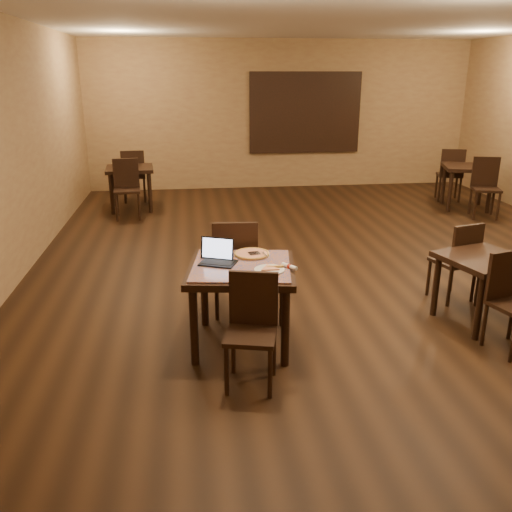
{
  "coord_description": "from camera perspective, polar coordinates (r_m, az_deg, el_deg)",
  "views": [
    {
      "loc": [
        -1.97,
        -6.46,
        2.36
      ],
      "look_at": [
        -1.42,
        -2.07,
        0.85
      ],
      "focal_mm": 38.0,
      "sensor_mm": 36.0,
      "label": 1
    }
  ],
  "objects": [
    {
      "name": "other_table_c_chair_near",
      "position": [
        5.26,
        25.2,
        -3.78
      ],
      "size": [
        0.47,
        0.47,
        0.88
      ],
      "rotation": [
        0.0,
        0.0,
        0.27
      ],
      "color": "black",
      "rests_on": "ground"
    },
    {
      "name": "ground",
      "position": [
        7.16,
        9.23,
        -0.68
      ],
      "size": [
        10.0,
        10.0,
        0.0
      ],
      "primitive_type": "plane",
      "color": "black",
      "rests_on": "ground"
    },
    {
      "name": "ceiling",
      "position": [
        6.79,
        10.66,
        23.95
      ],
      "size": [
        8.0,
        10.0,
        0.02
      ],
      "primitive_type": "cube",
      "rotation": [
        3.14,
        0.0,
        0.0
      ],
      "color": "silver",
      "rests_on": "wall_back"
    },
    {
      "name": "other_table_a",
      "position": [
        10.51,
        21.38,
        8.14
      ],
      "size": [
        1.02,
        1.02,
        0.77
      ],
      "rotation": [
        0.0,
        0.0,
        -0.28
      ],
      "color": "black",
      "rests_on": "ground"
    },
    {
      "name": "pizza_slice",
      "position": [
        4.57,
        1.42,
        -1.3
      ],
      "size": [
        0.19,
        0.19,
        0.02
      ],
      "primitive_type": null,
      "rotation": [
        0.0,
        0.0,
        0.04
      ],
      "color": "beige",
      "rests_on": "plate"
    },
    {
      "name": "other_table_b_chair_near",
      "position": [
        9.44,
        -13.45,
        7.29
      ],
      "size": [
        0.46,
        0.46,
        0.98
      ],
      "rotation": [
        0.0,
        0.0,
        0.08
      ],
      "color": "black",
      "rests_on": "ground"
    },
    {
      "name": "spatula",
      "position": [
        4.93,
        -0.19,
        0.29
      ],
      "size": [
        0.14,
        0.26,
        0.01
      ],
      "primitive_type": "cube",
      "rotation": [
        0.0,
        0.0,
        0.17
      ],
      "color": "silver",
      "rests_on": "pizza_whole"
    },
    {
      "name": "other_table_c_chair_far",
      "position": [
        6.11,
        20.58,
        -0.15
      ],
      "size": [
        0.47,
        0.47,
        0.88
      ],
      "rotation": [
        0.0,
        0.0,
        3.41
      ],
      "color": "black",
      "rests_on": "ground"
    },
    {
      "name": "napkin_roll",
      "position": [
        4.64,
        3.55,
        -1.09
      ],
      "size": [
        0.12,
        0.15,
        0.04
      ],
      "rotation": [
        0.0,
        0.0,
        0.63
      ],
      "color": "white",
      "rests_on": "tiled_table"
    },
    {
      "name": "laptop",
      "position": [
        4.78,
        -4.06,
        -0.02
      ],
      "size": [
        0.36,
        0.34,
        0.21
      ],
      "rotation": [
        0.0,
        0.0,
        -0.39
      ],
      "color": "black",
      "rests_on": "tiled_table"
    },
    {
      "name": "tiled_table",
      "position": [
        4.76,
        -1.54,
        -2.1
      ],
      "size": [
        1.05,
        1.05,
        0.76
      ],
      "rotation": [
        0.0,
        0.0,
        -0.15
      ],
      "color": "black",
      "rests_on": "ground"
    },
    {
      "name": "chair_main_far",
      "position": [
        5.36,
        -2.23,
        -0.7
      ],
      "size": [
        0.46,
        0.46,
        1.01
      ],
      "rotation": [
        0.0,
        0.0,
        3.09
      ],
      "color": "black",
      "rests_on": "ground"
    },
    {
      "name": "other_table_a_chair_near",
      "position": [
        10.03,
        23.0,
        7.03
      ],
      "size": [
        0.54,
        0.54,
        1.0
      ],
      "rotation": [
        0.0,
        0.0,
        -0.28
      ],
      "color": "black",
      "rests_on": "ground"
    },
    {
      "name": "other_table_b",
      "position": [
        9.99,
        -13.12,
        8.37
      ],
      "size": [
        0.87,
        0.87,
        0.76
      ],
      "rotation": [
        0.0,
        0.0,
        0.08
      ],
      "color": "black",
      "rests_on": "ground"
    },
    {
      "name": "other_table_c",
      "position": [
        5.66,
        22.8,
        -1.18
      ],
      "size": [
        0.89,
        0.89,
        0.68
      ],
      "rotation": [
        0.0,
        0.0,
        0.27
      ],
      "color": "black",
      "rests_on": "ground"
    },
    {
      "name": "pizza_pan",
      "position": [
        4.96,
        -0.44,
        0.09
      ],
      "size": [
        0.33,
        0.33,
        0.01
      ],
      "primitive_type": "cylinder",
      "color": "silver",
      "rests_on": "tiled_table"
    },
    {
      "name": "other_table_b_chair_far",
      "position": [
        10.56,
        -12.77,
        8.52
      ],
      "size": [
        0.46,
        0.46,
        0.98
      ],
      "rotation": [
        0.0,
        0.0,
        3.22
      ],
      "color": "black",
      "rests_on": "ground"
    },
    {
      "name": "wall_left",
      "position": [
        6.83,
        -24.79,
        9.9
      ],
      "size": [
        0.02,
        10.0,
        3.0
      ],
      "primitive_type": "cube",
      "color": "#987C4D",
      "rests_on": "ground"
    },
    {
      "name": "wall_back",
      "position": [
        11.66,
        2.65,
        14.57
      ],
      "size": [
        8.0,
        0.02,
        3.0
      ],
      "primitive_type": "cube",
      "color": "#987C4D",
      "rests_on": "ground"
    },
    {
      "name": "other_table_a_chair_far",
      "position": [
        11.03,
        19.81,
        8.35
      ],
      "size": [
        0.54,
        0.54,
        1.0
      ],
      "rotation": [
        0.0,
        0.0,
        2.86
      ],
      "color": "black",
      "rests_on": "ground"
    },
    {
      "name": "mural",
      "position": [
        11.72,
        5.18,
        14.78
      ],
      "size": [
        2.34,
        0.05,
        1.64
      ],
      "color": "#256187",
      "rests_on": "wall_back"
    },
    {
      "name": "chair_main_near",
      "position": [
        4.25,
        -0.42,
        -7.04
      ],
      "size": [
        0.47,
        0.47,
        0.89
      ],
      "rotation": [
        0.0,
        0.0,
        -0.24
      ],
      "color": "black",
      "rests_on": "ground"
    },
    {
      "name": "plate",
      "position": [
        4.58,
        1.42,
        -1.48
      ],
      "size": [
        0.26,
        0.26,
        0.01
      ],
      "primitive_type": "cylinder",
      "color": "white",
      "rests_on": "tiled_table"
    },
    {
      "name": "pizza_whole",
      "position": [
        4.95,
        -0.44,
        0.25
      ],
      "size": [
        0.32,
        0.32,
        0.02
      ],
      "color": "beige",
      "rests_on": "pizza_pan"
    }
  ]
}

